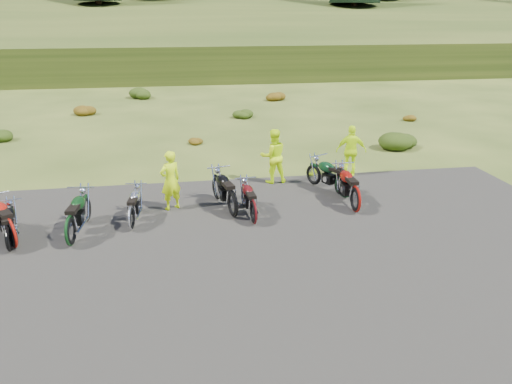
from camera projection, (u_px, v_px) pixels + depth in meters
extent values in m
plane|color=#324416|center=(224.00, 227.00, 13.74)|extent=(300.00, 300.00, 0.00)
cube|color=black|center=(233.00, 261.00, 11.88)|extent=(20.00, 12.00, 0.04)
cube|color=#2A3D14|center=(175.00, 35.00, 115.63)|extent=(300.00, 90.00, 9.17)
cylinder|color=black|center=(99.00, 9.00, 56.72)|extent=(0.70, 0.70, 2.20)
cylinder|color=black|center=(354.00, 11.00, 60.45)|extent=(0.70, 0.70, 2.20)
cylinder|color=black|center=(382.00, 1.00, 66.51)|extent=(0.70, 0.70, 2.20)
ellipsoid|color=#1A310C|center=(0.00, 134.00, 22.71)|extent=(1.03, 1.03, 0.61)
ellipsoid|color=brown|center=(84.00, 109.00, 28.03)|extent=(1.30, 1.30, 0.77)
ellipsoid|color=#1A310C|center=(141.00, 92.00, 33.36)|extent=(1.56, 1.56, 0.92)
ellipsoid|color=brown|center=(194.00, 139.00, 22.12)|extent=(0.77, 0.77, 0.45)
ellipsoid|color=#1A310C|center=(242.00, 113.00, 27.44)|extent=(1.03, 1.03, 0.61)
ellipsoid|color=brown|center=(275.00, 95.00, 32.77)|extent=(1.30, 1.30, 0.77)
ellipsoid|color=#1A310C|center=(399.00, 138.00, 21.42)|extent=(1.56, 1.56, 0.92)
ellipsoid|color=brown|center=(407.00, 116.00, 26.86)|extent=(0.77, 0.77, 0.45)
imported|color=#C7ED0C|center=(170.00, 181.00, 14.65)|extent=(0.78, 0.70, 1.79)
imported|color=#C7ED0C|center=(273.00, 157.00, 16.95)|extent=(0.95, 0.77, 1.86)
imported|color=#C7ED0C|center=(351.00, 151.00, 17.70)|extent=(1.14, 0.70, 1.81)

